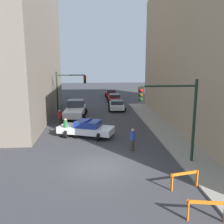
% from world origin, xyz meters
% --- Properties ---
extents(ground_plane, '(120.00, 120.00, 0.00)m').
position_xyz_m(ground_plane, '(0.00, 0.00, 0.00)').
color(ground_plane, '#38383D').
extents(sidewalk_right, '(2.40, 44.00, 0.12)m').
position_xyz_m(sidewalk_right, '(6.20, 0.00, 0.06)').
color(sidewalk_right, gray).
rests_on(sidewalk_right, ground_plane).
extents(traffic_light_near, '(3.64, 0.35, 5.20)m').
position_xyz_m(traffic_light_near, '(4.73, 0.29, 3.53)').
color(traffic_light_near, black).
rests_on(traffic_light_near, sidewalk_right).
extents(traffic_light_far, '(3.44, 0.35, 5.20)m').
position_xyz_m(traffic_light_far, '(-3.30, 14.62, 3.40)').
color(traffic_light_far, black).
rests_on(traffic_light_far, ground_plane).
extents(police_car, '(5.05, 3.38, 1.52)m').
position_xyz_m(police_car, '(-0.93, 6.45, 0.72)').
color(police_car, white).
rests_on(police_car, ground_plane).
extents(white_truck, '(2.84, 5.51, 1.90)m').
position_xyz_m(white_truck, '(-2.36, 14.06, 0.91)').
color(white_truck, silver).
rests_on(white_truck, ground_plane).
extents(parked_car_near, '(2.45, 4.40, 1.31)m').
position_xyz_m(parked_car_near, '(2.82, 17.96, 0.67)').
color(parked_car_near, silver).
rests_on(parked_car_near, ground_plane).
extents(parked_car_mid, '(2.28, 4.31, 1.31)m').
position_xyz_m(parked_car_mid, '(3.06, 24.22, 0.67)').
color(parked_car_mid, maroon).
rests_on(parked_car_mid, ground_plane).
extents(parked_car_far, '(2.48, 4.42, 1.31)m').
position_xyz_m(parked_car_far, '(3.07, 30.61, 0.67)').
color(parked_car_far, maroon).
rests_on(parked_car_far, ground_plane).
extents(pedestrian_crossing, '(0.45, 0.45, 1.66)m').
position_xyz_m(pedestrian_crossing, '(-2.68, 6.32, 0.86)').
color(pedestrian_crossing, '#382D23').
rests_on(pedestrian_crossing, ground_plane).
extents(pedestrian_corner, '(0.45, 0.45, 1.66)m').
position_xyz_m(pedestrian_corner, '(-3.67, 10.25, 0.86)').
color(pedestrian_corner, '#382D23').
rests_on(pedestrian_corner, ground_plane).
extents(pedestrian_sidewalk, '(0.51, 0.51, 1.66)m').
position_xyz_m(pedestrian_sidewalk, '(2.45, 2.69, 0.86)').
color(pedestrian_sidewalk, '#382D23').
rests_on(pedestrian_sidewalk, ground_plane).
extents(barrier_front, '(1.58, 0.42, 0.90)m').
position_xyz_m(barrier_front, '(4.13, -5.59, 0.62)').
color(barrier_front, orange).
rests_on(barrier_front, ground_plane).
extents(barrier_mid, '(1.58, 0.46, 0.90)m').
position_xyz_m(barrier_mid, '(4.20, -2.94, 0.62)').
color(barrier_mid, orange).
rests_on(barrier_mid, ground_plane).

